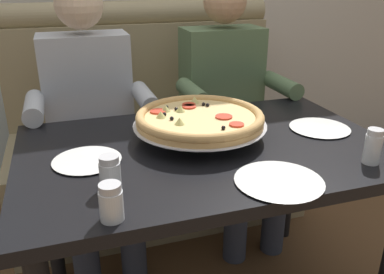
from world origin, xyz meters
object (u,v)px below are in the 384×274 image
at_px(pizza, 199,119).
at_px(dining_table, 207,169).
at_px(booth_bench, 153,139).
at_px(shaker_oregano, 110,176).
at_px(plate_near_left, 320,126).
at_px(plate_near_right, 279,179).
at_px(diner_left, 90,107).
at_px(plate_far_side, 87,158).
at_px(shaker_pepper_flakes, 373,149).
at_px(shaker_parmesan, 111,205).
at_px(diner_right, 229,94).

bearing_deg(pizza, dining_table, -86.73).
bearing_deg(booth_bench, shaker_oregano, -108.18).
relative_size(plate_near_left, plate_near_right, 0.89).
distance_m(diner_left, plate_far_side, 0.61).
distance_m(dining_table, diner_left, 0.70).
distance_m(shaker_pepper_flakes, plate_near_right, 0.34).
relative_size(dining_table, plate_near_left, 5.57).
bearing_deg(shaker_parmesan, booth_bench, 73.16).
bearing_deg(shaker_parmesan, plate_near_right, 4.69).
xyz_separation_m(shaker_oregano, plate_far_side, (-0.05, 0.20, -0.03)).
xyz_separation_m(plate_near_left, plate_near_right, (-0.36, -0.32, 0.00)).
xyz_separation_m(dining_table, plate_far_side, (-0.40, 0.00, 0.10)).
bearing_deg(plate_near_right, diner_right, 75.60).
relative_size(shaker_oregano, plate_near_left, 0.44).
distance_m(diner_left, plate_near_left, 1.00).
bearing_deg(plate_near_left, shaker_oregano, -165.23).
bearing_deg(pizza, diner_left, 122.25).
bearing_deg(diner_left, shaker_oregano, -90.88).
distance_m(diner_right, shaker_pepper_flakes, 0.90).
xyz_separation_m(pizza, plate_near_left, (0.47, -0.06, -0.06)).
height_order(diner_right, shaker_oregano, diner_right).
bearing_deg(shaker_oregano, plate_near_left, 14.77).
height_order(diner_right, shaker_pepper_flakes, diner_right).
relative_size(pizza, plate_near_right, 1.86).
height_order(shaker_oregano, plate_far_side, shaker_oregano).
bearing_deg(shaker_oregano, diner_right, 49.39).
xyz_separation_m(dining_table, diner_right, (0.34, 0.61, 0.08)).
xyz_separation_m(shaker_oregano, plate_near_left, (0.82, 0.21, -0.03)).
bearing_deg(diner_left, plate_near_left, -36.55).
height_order(shaker_oregano, plate_near_right, shaker_oregano).
bearing_deg(shaker_oregano, dining_table, 29.53).
height_order(booth_bench, plate_near_left, booth_bench).
distance_m(plate_near_left, plate_near_right, 0.48).
bearing_deg(plate_near_right, booth_bench, 95.07).
height_order(diner_left, plate_near_left, diner_left).
bearing_deg(shaker_parmesan, diner_left, 88.25).
height_order(diner_right, plate_near_left, diner_right).
distance_m(shaker_parmesan, plate_near_right, 0.48).
distance_m(diner_left, shaker_oregano, 0.81).
distance_m(dining_table, diner_right, 0.70).
bearing_deg(plate_far_side, diner_left, 84.22).
height_order(booth_bench, plate_far_side, booth_bench).
bearing_deg(plate_near_left, diner_left, 143.45).
xyz_separation_m(diner_left, pizza, (0.34, -0.53, 0.09)).
bearing_deg(diner_right, shaker_oregano, -130.61).
bearing_deg(dining_table, plate_far_side, 179.88).
distance_m(diner_left, pizza, 0.64).
bearing_deg(booth_bench, plate_far_side, -114.71).
bearing_deg(plate_far_side, shaker_oregano, -76.24).
distance_m(booth_bench, plate_near_right, 1.24).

